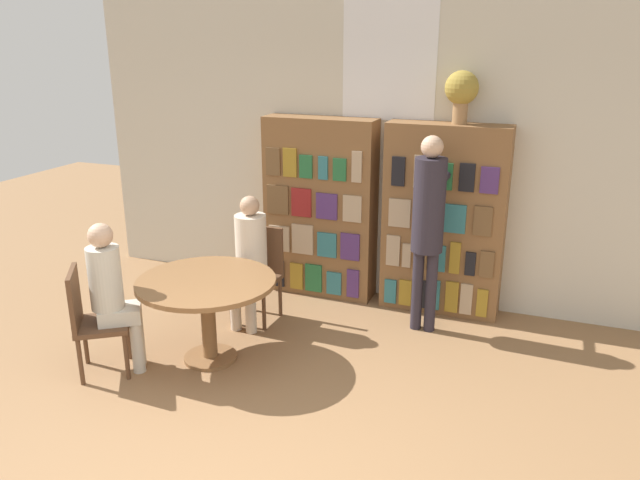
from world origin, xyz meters
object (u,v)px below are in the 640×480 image
(reading_table, at_px, (207,294))
(seated_reader_left, at_px, (249,253))
(librarian_standing, at_px, (429,216))
(chair_left_side, at_px, (259,269))
(bookshelf_right, at_px, (443,221))
(seated_reader_right, at_px, (112,290))
(chair_near_camera, at_px, (91,317))
(flower_vase, at_px, (462,91))
(bookshelf_left, at_px, (320,208))

(reading_table, height_order, seated_reader_left, seated_reader_left)
(seated_reader_left, bearing_deg, librarian_standing, -161.58)
(reading_table, xyz_separation_m, chair_left_side, (0.02, 0.90, -0.10))
(chair_left_side, relative_size, librarian_standing, 0.49)
(bookshelf_right, distance_m, chair_left_side, 1.80)
(seated_reader_right, bearing_deg, chair_near_camera, -90.00)
(chair_left_side, height_order, seated_reader_left, seated_reader_left)
(bookshelf_right, relative_size, seated_reader_left, 1.48)
(flower_vase, height_order, seated_reader_right, flower_vase)
(chair_near_camera, bearing_deg, librarian_standing, 92.14)
(reading_table, relative_size, chair_left_side, 1.28)
(bookshelf_right, distance_m, flower_vase, 1.21)
(reading_table, relative_size, seated_reader_left, 0.92)
(reading_table, distance_m, librarian_standing, 2.00)
(bookshelf_right, relative_size, reading_table, 1.62)
(bookshelf_left, bearing_deg, flower_vase, 0.22)
(chair_near_camera, height_order, chair_left_side, same)
(flower_vase, distance_m, librarian_standing, 1.15)
(flower_vase, relative_size, chair_left_side, 0.53)
(bookshelf_right, bearing_deg, bookshelf_left, -179.98)
(bookshelf_left, height_order, chair_left_side, bookshelf_left)
(bookshelf_right, xyz_separation_m, flower_vase, (0.08, 0.00, 1.21))
(bookshelf_left, distance_m, seated_reader_right, 2.30)
(seated_reader_right, bearing_deg, seated_reader_left, 117.09)
(seated_reader_left, bearing_deg, bookshelf_right, -146.98)
(flower_vase, bearing_deg, chair_near_camera, -137.43)
(bookshelf_left, bearing_deg, librarian_standing, -22.58)
(bookshelf_right, xyz_separation_m, reading_table, (-1.58, -1.69, -0.32))
(bookshelf_left, bearing_deg, chair_near_camera, -115.88)
(reading_table, xyz_separation_m, librarian_standing, (1.53, 1.19, 0.50))
(bookshelf_right, distance_m, seated_reader_left, 1.85)
(chair_near_camera, height_order, seated_reader_right, seated_reader_right)
(bookshelf_right, height_order, flower_vase, flower_vase)
(chair_left_side, bearing_deg, reading_table, 90.00)
(chair_left_side, bearing_deg, flower_vase, -152.88)
(bookshelf_left, height_order, bookshelf_right, same)
(reading_table, bearing_deg, bookshelf_right, 46.93)
(flower_vase, distance_m, chair_near_camera, 3.65)
(bookshelf_right, bearing_deg, seated_reader_left, -148.26)
(bookshelf_right, relative_size, seated_reader_right, 1.47)
(seated_reader_right, bearing_deg, flower_vase, 98.30)
(flower_vase, height_order, seated_reader_left, flower_vase)
(bookshelf_left, relative_size, chair_near_camera, 2.07)
(chair_left_side, xyz_separation_m, librarian_standing, (1.51, 0.29, 0.60))
(chair_near_camera, relative_size, seated_reader_right, 0.71)
(seated_reader_left, height_order, seated_reader_right, seated_reader_right)
(chair_near_camera, bearing_deg, bookshelf_right, 98.79)
(bookshelf_right, xyz_separation_m, chair_near_camera, (-2.32, -2.21, -0.42))
(seated_reader_left, xyz_separation_m, seated_reader_right, (-0.61, -1.13, -0.00))
(bookshelf_left, distance_m, seated_reader_left, 1.04)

